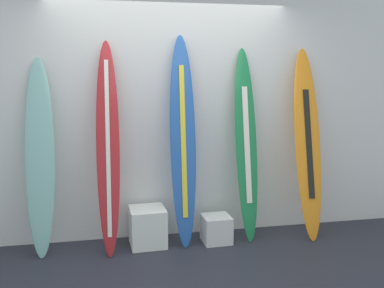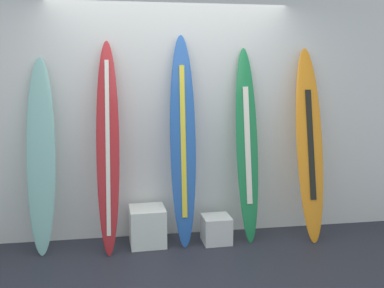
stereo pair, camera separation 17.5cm
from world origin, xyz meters
The scene contains 9 objects.
ground centered at (0.00, 0.00, -0.02)m, with size 8.00×8.00×0.04m, color #252731.
wall_back centered at (0.00, 1.30, 1.40)m, with size 7.20×0.20×2.80m, color silver.
surfboard_seafoam centered at (-1.32, 0.98, 0.96)m, with size 0.30×0.42×1.94m.
surfboard_crimson centered at (-0.66, 0.91, 1.04)m, with size 0.26×0.51×2.11m.
surfboard_cobalt centered at (0.10, 0.96, 1.09)m, with size 0.28×0.44×2.18m.
surfboard_emerald centered at (0.79, 0.97, 1.03)m, with size 0.25×0.43×2.05m.
surfboard_sunset centered at (1.46, 0.90, 1.03)m, with size 0.30×0.52×2.05m.
display_block_left centered at (-0.28, 0.94, 0.20)m, with size 0.38×0.38×0.40m.
display_block_center centered at (0.44, 0.88, 0.14)m, with size 0.30×0.30×0.28m.
Camera 1 is at (-0.69, -3.38, 1.81)m, focal length 40.59 mm.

